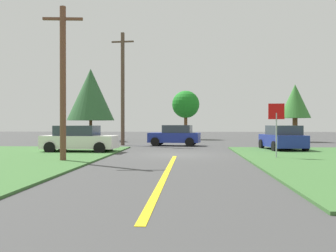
{
  "coord_description": "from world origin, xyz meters",
  "views": [
    {
      "loc": [
        0.86,
        -21.41,
        1.74
      ],
      "look_at": [
        -0.72,
        4.95,
        1.58
      ],
      "focal_mm": 41.13,
      "sensor_mm": 36.0,
      "label": 1
    }
  ],
  "objects_px": {
    "car_approaching_junction": "(175,136)",
    "oak_tree_left": "(91,95)",
    "car_on_crossroad": "(283,138)",
    "oak_tree_right": "(295,102)",
    "pine_tree_center": "(186,105)",
    "stop_sign": "(276,120)",
    "parked_car_near_building": "(79,139)",
    "utility_pole_near": "(63,81)",
    "utility_pole_mid": "(123,88)"
  },
  "relations": [
    {
      "from": "pine_tree_center",
      "to": "oak_tree_right",
      "type": "height_order",
      "value": "oak_tree_right"
    },
    {
      "from": "car_on_crossroad",
      "to": "oak_tree_left",
      "type": "bearing_deg",
      "value": 43.91
    },
    {
      "from": "car_approaching_junction",
      "to": "oak_tree_left",
      "type": "xyz_separation_m",
      "value": [
        -8.91,
        8.22,
        3.88
      ]
    },
    {
      "from": "car_approaching_junction",
      "to": "utility_pole_mid",
      "type": "xyz_separation_m",
      "value": [
        -4.21,
        0.29,
        3.82
      ]
    },
    {
      "from": "car_approaching_junction",
      "to": "pine_tree_center",
      "type": "distance_m",
      "value": 13.11
    },
    {
      "from": "pine_tree_center",
      "to": "utility_pole_near",
      "type": "bearing_deg",
      "value": -101.45
    },
    {
      "from": "car_on_crossroad",
      "to": "utility_pole_near",
      "type": "height_order",
      "value": "utility_pole_near"
    },
    {
      "from": "car_on_crossroad",
      "to": "car_approaching_junction",
      "type": "xyz_separation_m",
      "value": [
        -7.12,
        5.2,
        -0.0
      ]
    },
    {
      "from": "parked_car_near_building",
      "to": "utility_pole_mid",
      "type": "bearing_deg",
      "value": 83.63
    },
    {
      "from": "utility_pole_near",
      "to": "oak_tree_left",
      "type": "distance_m",
      "value": 21.76
    },
    {
      "from": "parked_car_near_building",
      "to": "utility_pole_mid",
      "type": "relative_size",
      "value": 0.5
    },
    {
      "from": "pine_tree_center",
      "to": "oak_tree_right",
      "type": "xyz_separation_m",
      "value": [
        10.56,
        -5.43,
        -0.01
      ]
    },
    {
      "from": "parked_car_near_building",
      "to": "oak_tree_right",
      "type": "height_order",
      "value": "oak_tree_right"
    },
    {
      "from": "car_approaching_junction",
      "to": "utility_pole_near",
      "type": "relative_size",
      "value": 0.59
    },
    {
      "from": "stop_sign",
      "to": "utility_pole_mid",
      "type": "distance_m",
      "value": 15.14
    },
    {
      "from": "utility_pole_mid",
      "to": "pine_tree_center",
      "type": "relative_size",
      "value": 1.66
    },
    {
      "from": "utility_pole_mid",
      "to": "oak_tree_left",
      "type": "distance_m",
      "value": 9.23
    },
    {
      "from": "utility_pole_near",
      "to": "car_on_crossroad",
      "type": "bearing_deg",
      "value": 33.95
    },
    {
      "from": "car_on_crossroad",
      "to": "pine_tree_center",
      "type": "relative_size",
      "value": 0.77
    },
    {
      "from": "stop_sign",
      "to": "pine_tree_center",
      "type": "height_order",
      "value": "pine_tree_center"
    },
    {
      "from": "parked_car_near_building",
      "to": "utility_pole_near",
      "type": "height_order",
      "value": "utility_pole_near"
    },
    {
      "from": "stop_sign",
      "to": "car_on_crossroad",
      "type": "xyz_separation_m",
      "value": [
        1.68,
        5.85,
        -1.12
      ]
    },
    {
      "from": "utility_pole_near",
      "to": "utility_pole_mid",
      "type": "height_order",
      "value": "utility_pole_mid"
    },
    {
      "from": "car_on_crossroad",
      "to": "parked_car_near_building",
      "type": "relative_size",
      "value": 0.93
    },
    {
      "from": "car_approaching_junction",
      "to": "oak_tree_right",
      "type": "relative_size",
      "value": 0.76
    },
    {
      "from": "utility_pole_mid",
      "to": "car_approaching_junction",
      "type": "bearing_deg",
      "value": -3.88
    },
    {
      "from": "parked_car_near_building",
      "to": "utility_pole_mid",
      "type": "height_order",
      "value": "utility_pole_mid"
    },
    {
      "from": "utility_pole_near",
      "to": "pine_tree_center",
      "type": "relative_size",
      "value": 1.3
    },
    {
      "from": "parked_car_near_building",
      "to": "oak_tree_right",
      "type": "xyz_separation_m",
      "value": [
        16.69,
        14.75,
        3.04
      ]
    },
    {
      "from": "utility_pole_mid",
      "to": "oak_tree_right",
      "type": "xyz_separation_m",
      "value": [
        15.44,
        7.01,
        -0.78
      ]
    },
    {
      "from": "utility_pole_near",
      "to": "pine_tree_center",
      "type": "bearing_deg",
      "value": 78.55
    },
    {
      "from": "oak_tree_right",
      "to": "car_approaching_junction",
      "type": "bearing_deg",
      "value": -146.98
    },
    {
      "from": "car_on_crossroad",
      "to": "oak_tree_right",
      "type": "bearing_deg",
      "value": -24.31
    },
    {
      "from": "stop_sign",
      "to": "utility_pole_near",
      "type": "relative_size",
      "value": 0.39
    },
    {
      "from": "utility_pole_near",
      "to": "utility_pole_mid",
      "type": "relative_size",
      "value": 0.78
    },
    {
      "from": "oak_tree_left",
      "to": "oak_tree_right",
      "type": "height_order",
      "value": "oak_tree_left"
    },
    {
      "from": "stop_sign",
      "to": "oak_tree_right",
      "type": "relative_size",
      "value": 0.49
    },
    {
      "from": "parked_car_near_building",
      "to": "pine_tree_center",
      "type": "bearing_deg",
      "value": 75.92
    },
    {
      "from": "parked_car_near_building",
      "to": "oak_tree_left",
      "type": "height_order",
      "value": "oak_tree_left"
    },
    {
      "from": "stop_sign",
      "to": "car_approaching_junction",
      "type": "xyz_separation_m",
      "value": [
        -5.44,
        11.05,
        -1.13
      ]
    },
    {
      "from": "stop_sign",
      "to": "utility_pole_near",
      "type": "bearing_deg",
      "value": 15.56
    },
    {
      "from": "utility_pole_near",
      "to": "pine_tree_center",
      "type": "distance_m",
      "value": 26.32
    },
    {
      "from": "car_on_crossroad",
      "to": "utility_pole_mid",
      "type": "xyz_separation_m",
      "value": [
        -11.34,
        5.49,
        3.82
      ]
    },
    {
      "from": "utility_pole_near",
      "to": "oak_tree_right",
      "type": "relative_size",
      "value": 1.28
    },
    {
      "from": "pine_tree_center",
      "to": "stop_sign",
      "type": "bearing_deg",
      "value": -78.64
    },
    {
      "from": "parked_car_near_building",
      "to": "car_on_crossroad",
      "type": "bearing_deg",
      "value": 12.95
    },
    {
      "from": "car_on_crossroad",
      "to": "oak_tree_right",
      "type": "relative_size",
      "value": 0.75
    },
    {
      "from": "car_on_crossroad",
      "to": "oak_tree_right",
      "type": "distance_m",
      "value": 13.5
    },
    {
      "from": "stop_sign",
      "to": "pine_tree_center",
      "type": "distance_m",
      "value": 24.34
    },
    {
      "from": "car_approaching_junction",
      "to": "utility_pole_mid",
      "type": "relative_size",
      "value": 0.46
    }
  ]
}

